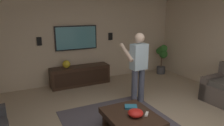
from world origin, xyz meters
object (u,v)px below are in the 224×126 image
media_console (80,76)px  potted_plant_tall (162,55)px  bowl (136,113)px  remote_white (147,114)px  wall_speaker_left (110,36)px  wall_speaker_right (39,41)px  coffee_table (131,120)px  tv (76,38)px  book (131,107)px  vase_round (66,64)px  person_standing (138,64)px

media_console → potted_plant_tall: bearing=87.1°
bowl → remote_white: 0.21m
remote_white → potted_plant_tall: bearing=1.4°
bowl → wall_speaker_left: bearing=-18.7°
media_console → wall_speaker_right: size_ratio=7.73×
coffee_table → media_console: (2.84, -0.00, -0.02)m
tv → wall_speaker_right: bearing=-90.7°
bowl → potted_plant_tall: bearing=-45.6°
tv → wall_speaker_right: 1.02m
remote_white → book: 0.35m
potted_plant_tall → book: 3.69m
book → vase_round: 2.69m
person_standing → vase_round: bearing=30.1°
potted_plant_tall → bowl: bearing=134.4°
wall_speaker_left → media_console: bearing=103.0°
person_standing → book: bearing=136.2°
bowl → media_console: bearing=0.6°
wall_speaker_left → wall_speaker_right: 2.12m
person_standing → potted_plant_tall: (1.60, -2.03, -0.31)m
coffee_table → wall_speaker_left: bearing=-19.6°
book → wall_speaker_right: (2.87, 1.14, 0.89)m
person_standing → book: (-0.87, 0.71, -0.51)m
bowl → vase_round: (2.93, 0.41, 0.20)m
book → vase_round: size_ratio=1.00×
tv → wall_speaker_left: tv is taller
wall_speaker_left → tv: bearing=90.7°
coffee_table → person_standing: size_ratio=0.61×
wall_speaker_right → potted_plant_tall: bearing=-95.8°
tv → remote_white: tv is taller
bowl → wall_speaker_right: size_ratio=1.18×
bowl → book: 0.31m
book → wall_speaker_right: size_ratio=1.00×
coffee_table → wall_speaker_left: size_ratio=4.55×
media_console → book: media_console is taller
vase_round → wall_speaker_right: wall_speaker_right is taller
tv → remote_white: (-3.19, -0.23, -0.93)m
person_standing → vase_round: size_ratio=7.45×
tv → potted_plant_tall: size_ratio=1.24×
tv → wall_speaker_left: (0.01, -1.10, -0.02)m
vase_round → media_console: bearing=-92.0°
vase_round → bowl: bearing=-171.9°
bowl → remote_white: bearing=-101.4°
potted_plant_tall → book: bearing=132.1°
potted_plant_tall → bowl: size_ratio=3.83×
bowl → wall_speaker_left: wall_speaker_left is taller
person_standing → remote_white: bearing=148.9°
vase_round → wall_speaker_right: size_ratio=1.00×
media_console → vase_round: vase_round is taller
tv → potted_plant_tall: tv is taller
coffee_table → vase_round: size_ratio=4.55×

